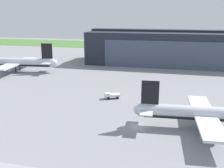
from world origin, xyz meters
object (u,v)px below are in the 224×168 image
object	(u,v)px
maintenance_hangar	(177,48)
stair_truck	(112,95)
airliner_far_right	(14,62)
airliner_near_right	(208,114)

from	to	relation	value
maintenance_hangar	stair_truck	bearing A→B (deg)	-105.09
maintenance_hangar	airliner_far_right	size ratio (longest dim) A/B	2.24
airliner_near_right	maintenance_hangar	bearing A→B (deg)	95.86
maintenance_hangar	airliner_near_right	bearing A→B (deg)	-84.14
airliner_far_right	airliner_near_right	distance (m)	98.92
airliner_far_right	stair_truck	xyz separation A→B (m)	(57.07, -30.45, -3.48)
airliner_far_right	stair_truck	world-z (taller)	airliner_far_right
maintenance_hangar	airliner_near_right	world-z (taller)	maintenance_hangar
stair_truck	airliner_near_right	bearing A→B (deg)	-32.97
airliner_far_right	stair_truck	bearing A→B (deg)	-28.08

